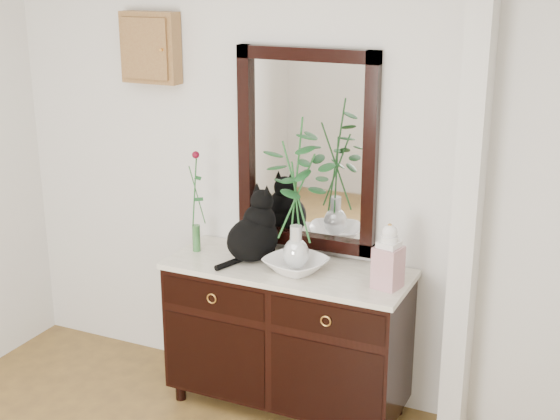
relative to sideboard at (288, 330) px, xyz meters
The scene contains 10 objects.
wall_back 0.92m from the sideboard, 111.80° to the left, with size 3.60×0.04×2.70m, color silver.
pilaster 1.27m from the sideboard, 10.70° to the left, with size 0.12×0.20×2.70m, color silver.
sideboard is the anchor object (origin of this frame).
wall_mirror 0.99m from the sideboard, 90.00° to the left, with size 0.80×0.06×1.10m.
key_cabinet 1.77m from the sideboard, 167.54° to the left, with size 0.35×0.10×0.40m, color brown.
cat 0.61m from the sideboard, behind, with size 0.28×0.34×0.39m, color black, non-canonical shape.
lotus_bowl 0.42m from the sideboard, 33.68° to the right, with size 0.31×0.31×0.08m, color white.
vase_branches 0.81m from the sideboard, 33.68° to the right, with size 0.39×0.39×0.83m, color silver, non-canonical shape.
bud_vase_rose 0.88m from the sideboard, behind, with size 0.07×0.07×0.59m, color #366E37, non-canonical shape.
ginger_jar 0.79m from the sideboard, ahead, with size 0.13×0.13×0.34m, color white, non-canonical shape.
Camera 1 is at (1.69, -1.82, 2.41)m, focal length 50.00 mm.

